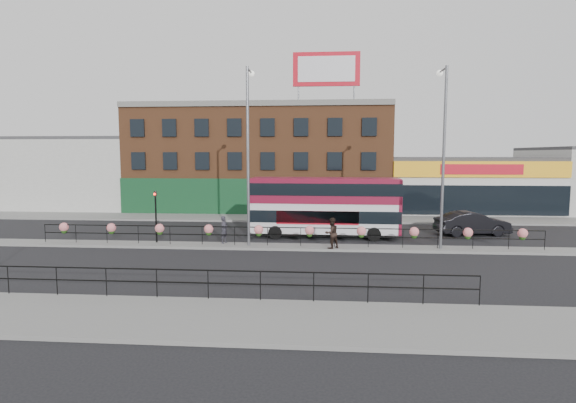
# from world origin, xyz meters

# --- Properties ---
(ground) EXTENTS (120.00, 120.00, 0.00)m
(ground) POSITION_xyz_m (0.00, 0.00, 0.00)
(ground) COLOR black
(ground) RESTS_ON ground
(south_pavement) EXTENTS (60.00, 4.00, 0.15)m
(south_pavement) POSITION_xyz_m (0.00, -12.00, 0.07)
(south_pavement) COLOR slate
(south_pavement) RESTS_ON ground
(north_pavement) EXTENTS (60.00, 4.00, 0.15)m
(north_pavement) POSITION_xyz_m (0.00, 12.00, 0.07)
(north_pavement) COLOR slate
(north_pavement) RESTS_ON ground
(median) EXTENTS (60.00, 1.60, 0.15)m
(median) POSITION_xyz_m (0.00, 0.00, 0.07)
(median) COLOR slate
(median) RESTS_ON ground
(yellow_line_inner) EXTENTS (60.00, 0.10, 0.01)m
(yellow_line_inner) POSITION_xyz_m (0.00, -9.70, 0.01)
(yellow_line_inner) COLOR gold
(yellow_line_inner) RESTS_ON ground
(yellow_line_outer) EXTENTS (60.00, 0.10, 0.01)m
(yellow_line_outer) POSITION_xyz_m (0.00, -9.88, 0.01)
(yellow_line_outer) COLOR gold
(yellow_line_outer) RESTS_ON ground
(brick_building) EXTENTS (25.00, 12.21, 10.30)m
(brick_building) POSITION_xyz_m (-4.00, 19.96, 5.13)
(brick_building) COLOR brown
(brick_building) RESTS_ON ground
(supermarket) EXTENTS (15.00, 12.25, 5.30)m
(supermarket) POSITION_xyz_m (16.00, 19.90, 2.65)
(supermarket) COLOR silver
(supermarket) RESTS_ON ground
(warehouse_west) EXTENTS (15.50, 12.00, 7.30)m
(warehouse_west) POSITION_xyz_m (-24.25, 20.00, 3.65)
(warehouse_west) COLOR #B7B7B1
(warehouse_west) RESTS_ON ground
(billboard) EXTENTS (6.00, 0.29, 4.40)m
(billboard) POSITION_xyz_m (2.50, 14.99, 13.18)
(billboard) COLOR red
(billboard) RESTS_ON brick_building
(median_railing) EXTENTS (30.04, 0.56, 1.23)m
(median_railing) POSITION_xyz_m (-0.00, 0.00, 1.05)
(median_railing) COLOR black
(median_railing) RESTS_ON median
(south_railing) EXTENTS (20.04, 0.05, 1.12)m
(south_railing) POSITION_xyz_m (-2.00, -10.10, 0.96)
(south_railing) COLOR black
(south_railing) RESTS_ON south_pavement
(double_decker_bus) EXTENTS (10.01, 2.68, 4.02)m
(double_decker_bus) POSITION_xyz_m (2.47, 3.83, 2.47)
(double_decker_bus) COLOR silver
(double_decker_bus) RESTS_ON ground
(car) EXTENTS (3.40, 5.56, 1.64)m
(car) POSITION_xyz_m (12.68, 5.39, 0.82)
(car) COLOR black
(car) RESTS_ON ground
(pedestrian_a) EXTENTS (0.87, 0.80, 1.68)m
(pedestrian_a) POSITION_xyz_m (-3.75, 0.52, 0.99)
(pedestrian_a) COLOR #2D2B35
(pedestrian_a) RESTS_ON median
(pedestrian_b) EXTENTS (1.51, 1.50, 1.80)m
(pedestrian_b) POSITION_xyz_m (2.82, -0.55, 1.05)
(pedestrian_b) COLOR black
(pedestrian_b) RESTS_ON median
(lamp_column_west) EXTENTS (0.38, 1.85, 10.56)m
(lamp_column_west) POSITION_xyz_m (-2.13, 0.21, 6.41)
(lamp_column_west) COLOR slate
(lamp_column_west) RESTS_ON median
(lamp_column_east) EXTENTS (0.37, 1.83, 10.43)m
(lamp_column_east) POSITION_xyz_m (9.15, 0.21, 6.33)
(lamp_column_east) COLOR slate
(lamp_column_east) RESTS_ON median
(traffic_light_median) EXTENTS (0.15, 0.28, 3.65)m
(traffic_light_median) POSITION_xyz_m (-8.00, 0.39, 2.47)
(traffic_light_median) COLOR black
(traffic_light_median) RESTS_ON median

